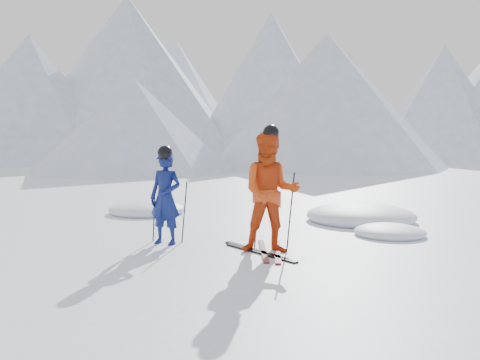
% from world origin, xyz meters
% --- Properties ---
extents(ground, '(160.00, 160.00, 0.00)m').
position_xyz_m(ground, '(0.00, 0.00, 0.00)').
color(ground, white).
rests_on(ground, ground).
extents(mountain_range, '(106.15, 62.94, 15.53)m').
position_xyz_m(mountain_range, '(5.71, 35.31, 6.72)').
color(mountain_range, '#B2BCD1').
rests_on(mountain_range, ground).
extents(skier_blue, '(0.64, 0.46, 1.64)m').
position_xyz_m(skier_blue, '(-3.04, -0.38, 0.82)').
color(skier_blue, '#0E1955').
rests_on(skier_blue, ground).
extents(skier_red, '(1.13, 0.99, 1.98)m').
position_xyz_m(skier_red, '(-1.11, -0.46, 0.99)').
color(skier_red, '#D24010').
rests_on(skier_red, ground).
extents(pole_blue_left, '(0.11, 0.08, 1.09)m').
position_xyz_m(pole_blue_left, '(-3.34, -0.23, 0.55)').
color(pole_blue_left, black).
rests_on(pole_blue_left, ground).
extents(pole_blue_right, '(0.11, 0.07, 1.09)m').
position_xyz_m(pole_blue_right, '(-2.79, -0.13, 0.55)').
color(pole_blue_right, black).
rests_on(pole_blue_right, ground).
extents(pole_red_left, '(0.13, 0.10, 1.32)m').
position_xyz_m(pole_red_left, '(-1.41, -0.21, 0.66)').
color(pole_red_left, black).
rests_on(pole_red_left, ground).
extents(pole_red_right, '(0.13, 0.09, 1.32)m').
position_xyz_m(pole_red_right, '(-0.81, -0.31, 0.66)').
color(pole_red_right, black).
rests_on(pole_red_right, ground).
extents(ski_worn_left, '(0.62, 1.64, 0.03)m').
position_xyz_m(ski_worn_left, '(-1.23, -0.46, 0.01)').
color(ski_worn_left, black).
rests_on(ski_worn_left, ground).
extents(ski_worn_right, '(0.51, 1.67, 0.03)m').
position_xyz_m(ski_worn_right, '(-0.99, -0.46, 0.01)').
color(ski_worn_right, black).
rests_on(ski_worn_right, ground).
extents(ski_loose_a, '(1.42, 1.08, 0.03)m').
position_xyz_m(ski_loose_a, '(-1.34, -0.48, 0.01)').
color(ski_loose_a, black).
rests_on(ski_loose_a, ground).
extents(ski_loose_b, '(1.45, 1.04, 0.03)m').
position_xyz_m(ski_loose_b, '(-1.24, -0.63, 0.01)').
color(ski_loose_b, black).
rests_on(ski_loose_b, ground).
extents(snow_lumps, '(9.40, 6.70, 0.54)m').
position_xyz_m(snow_lumps, '(-1.02, 2.64, 0.00)').
color(snow_lumps, white).
rests_on(snow_lumps, ground).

